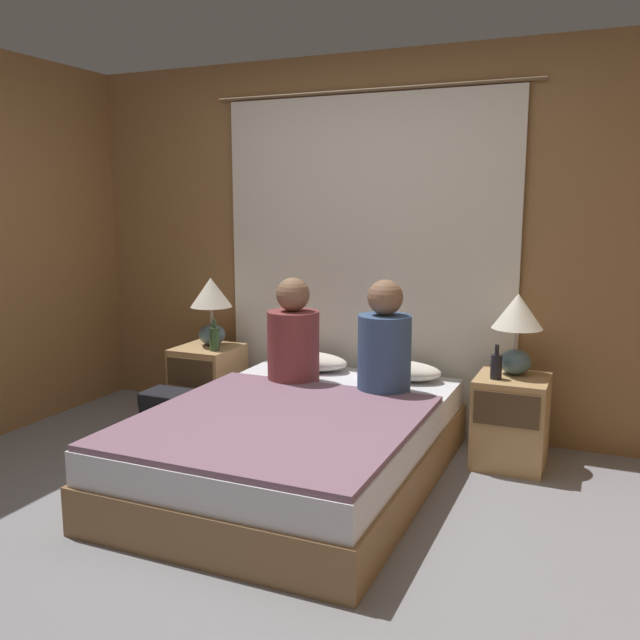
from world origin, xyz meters
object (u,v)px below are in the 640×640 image
(lamp_left, at_px, (211,302))
(pillow_left, at_px, (308,361))
(person_right_in_bed, at_px, (384,345))
(beer_bottle_on_left_stand, at_px, (214,338))
(pillow_right, at_px, (398,370))
(backpack_on_floor, at_px, (171,414))
(lamp_right, at_px, (517,323))
(bed, at_px, (298,445))
(person_left_in_bed, at_px, (293,339))
(nightstand_right, at_px, (511,420))
(beer_bottle_on_right_stand, at_px, (496,366))
(nightstand_left, at_px, (208,383))

(lamp_left, height_order, pillow_left, lamp_left)
(person_right_in_bed, xyz_separation_m, beer_bottle_on_left_stand, (-1.26, 0.14, -0.09))
(pillow_right, xyz_separation_m, backpack_on_floor, (-1.32, -0.62, -0.28))
(lamp_right, distance_m, backpack_on_floor, 2.23)
(bed, bearing_deg, lamp_right, 37.04)
(lamp_left, relative_size, person_right_in_bed, 0.71)
(person_left_in_bed, height_order, person_right_in_bed, person_right_in_bed)
(nightstand_right, distance_m, person_right_in_bed, 0.87)
(bed, bearing_deg, lamp_left, 142.96)
(pillow_left, xyz_separation_m, pillow_right, (0.64, 0.00, 0.00))
(beer_bottle_on_left_stand, xyz_separation_m, backpack_on_floor, (-0.07, -0.42, -0.42))
(lamp_left, xyz_separation_m, beer_bottle_on_right_stand, (2.01, -0.15, -0.23))
(beer_bottle_on_right_stand, bearing_deg, nightstand_left, 177.61)
(nightstand_left, bearing_deg, person_right_in_bed, -9.07)
(person_left_in_bed, bearing_deg, nightstand_left, 164.25)
(pillow_right, bearing_deg, person_right_in_bed, -87.97)
(person_left_in_bed, bearing_deg, beer_bottle_on_left_stand, 168.43)
(nightstand_right, height_order, lamp_left, lamp_left)
(nightstand_right, bearing_deg, beer_bottle_on_left_stand, -177.57)
(person_left_in_bed, xyz_separation_m, backpack_on_floor, (-0.74, -0.28, -0.50))
(nightstand_left, xyz_separation_m, person_right_in_bed, (1.38, -0.22, 0.44))
(nightstand_right, relative_size, person_right_in_bed, 0.78)
(nightstand_right, xyz_separation_m, pillow_right, (-0.73, 0.12, 0.20))
(nightstand_left, height_order, lamp_right, lamp_right)
(pillow_left, relative_size, person_right_in_bed, 0.82)
(nightstand_right, relative_size, backpack_on_floor, 1.55)
(pillow_right, distance_m, backpack_on_floor, 1.49)
(pillow_right, height_order, backpack_on_floor, pillow_right)
(lamp_right, relative_size, person_left_in_bed, 0.72)
(person_right_in_bed, bearing_deg, bed, -123.46)
(lamp_right, height_order, pillow_left, lamp_right)
(lamp_right, bearing_deg, pillow_right, 176.17)
(pillow_right, xyz_separation_m, person_left_in_bed, (-0.59, -0.34, 0.22))
(beer_bottle_on_left_stand, relative_size, beer_bottle_on_right_stand, 1.08)
(pillow_left, relative_size, person_left_in_bed, 0.83)
(nightstand_right, distance_m, beer_bottle_on_left_stand, 2.01)
(lamp_left, bearing_deg, person_right_in_bed, -11.86)
(beer_bottle_on_right_stand, xyz_separation_m, backpack_on_floor, (-1.97, -0.42, -0.41))
(lamp_right, xyz_separation_m, beer_bottle_on_left_stand, (-1.98, -0.15, -0.23))
(pillow_right, distance_m, person_left_in_bed, 0.71)
(pillow_right, height_order, person_left_in_bed, person_left_in_bed)
(person_left_in_bed, height_order, beer_bottle_on_left_stand, person_left_in_bed)
(bed, relative_size, beer_bottle_on_right_stand, 10.14)
(person_right_in_bed, relative_size, beer_bottle_on_right_stand, 3.37)
(lamp_left, distance_m, pillow_left, 0.82)
(nightstand_left, bearing_deg, pillow_left, 9.22)
(bed, bearing_deg, beer_bottle_on_right_stand, 33.52)
(bed, bearing_deg, beer_bottle_on_left_stand, 145.63)
(lamp_left, height_order, backpack_on_floor, lamp_left)
(lamp_right, height_order, beer_bottle_on_left_stand, lamp_right)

